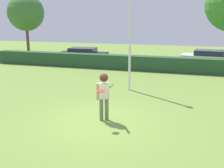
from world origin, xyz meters
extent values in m
plane|color=olive|center=(0.00, 0.00, 0.00)|extent=(60.00, 60.00, 0.00)
cylinder|color=#677254|center=(0.26, 0.31, 0.42)|extent=(0.14, 0.14, 0.84)
cylinder|color=#677254|center=(0.07, 0.22, 0.42)|extent=(0.14, 0.14, 0.84)
cube|color=silver|center=(0.17, 0.27, 1.13)|extent=(0.44, 0.36, 0.58)
cylinder|color=tan|center=(0.50, 0.11, 1.37)|extent=(0.34, 0.60, 0.30)
cylinder|color=tan|center=(-0.05, 0.17, 1.11)|extent=(0.09, 0.09, 0.62)
sphere|color=tan|center=(0.17, 0.27, 1.59)|extent=(0.22, 0.22, 0.22)
sphere|color=#492919|center=(0.17, 0.27, 1.62)|extent=(0.31, 0.31, 0.31)
cylinder|color=red|center=(0.28, -0.34, 1.29)|extent=(0.25, 0.25, 0.06)
cylinder|color=silver|center=(0.03, 4.80, 3.14)|extent=(0.12, 0.12, 6.28)
cube|color=#274B2D|center=(0.00, 10.46, 0.52)|extent=(24.86, 0.90, 1.05)
cube|color=black|center=(-5.98, 12.68, 0.57)|extent=(4.34, 2.09, 0.55)
cube|color=#2D333D|center=(-5.98, 12.68, 1.05)|extent=(2.34, 1.76, 0.40)
cylinder|color=black|center=(-4.59, 13.67, 0.30)|extent=(0.61, 0.16, 0.60)
cylinder|color=black|center=(-4.43, 11.97, 0.30)|extent=(0.61, 0.16, 0.60)
cylinder|color=black|center=(-7.52, 13.39, 0.30)|extent=(0.61, 0.16, 0.60)
cylinder|color=black|center=(-7.36, 11.70, 0.30)|extent=(0.61, 0.16, 0.60)
cube|color=white|center=(4.30, 13.93, 0.57)|extent=(4.35, 2.11, 0.55)
cube|color=#2D333D|center=(4.30, 13.93, 1.05)|extent=(2.35, 1.78, 0.40)
cylinder|color=black|center=(2.92, 14.92, 0.30)|extent=(0.61, 0.16, 0.60)
cylinder|color=black|center=(2.75, 13.23, 0.30)|extent=(0.61, 0.16, 0.60)
cylinder|color=brown|center=(-14.67, 17.55, 1.56)|extent=(0.31, 0.31, 3.12)
sphere|color=#407236|center=(-14.67, 17.55, 4.30)|extent=(3.94, 3.94, 3.94)
camera|label=1|loc=(3.23, -8.67, 3.68)|focal=43.30mm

